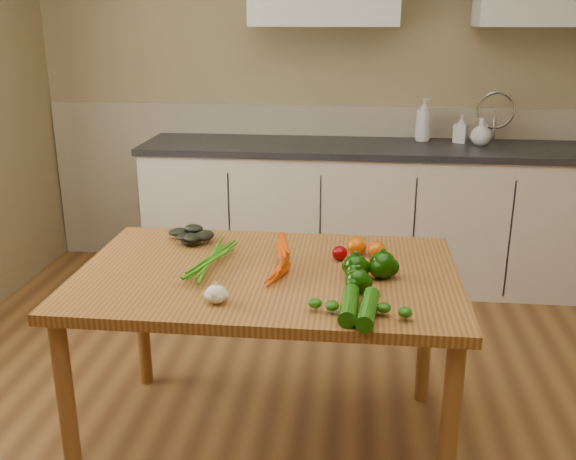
% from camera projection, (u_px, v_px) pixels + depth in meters
% --- Properties ---
extents(room, '(4.04, 5.04, 2.64)m').
position_uv_depth(room, '(316.00, 154.00, 2.00)').
color(room, brown).
rests_on(room, ground).
extents(counter_run, '(2.84, 0.64, 1.14)m').
position_uv_depth(counter_run, '(368.00, 212.00, 4.13)').
color(counter_run, beige).
rests_on(counter_run, ground).
extents(table, '(1.41, 0.91, 0.75)m').
position_uv_depth(table, '(268.00, 292.00, 2.41)').
color(table, '#9A602C').
rests_on(table, ground).
extents(soap_bottle_a, '(0.14, 0.14, 0.27)m').
position_uv_depth(soap_bottle_a, '(424.00, 120.00, 4.07)').
color(soap_bottle_a, silver).
rests_on(soap_bottle_a, counter_run).
extents(soap_bottle_b, '(0.11, 0.11, 0.17)m').
position_uv_depth(soap_bottle_b, '(461.00, 129.00, 4.03)').
color(soap_bottle_b, silver).
rests_on(soap_bottle_b, counter_run).
extents(soap_bottle_c, '(0.16, 0.16, 0.16)m').
position_uv_depth(soap_bottle_c, '(481.00, 132.00, 3.96)').
color(soap_bottle_c, silver).
rests_on(soap_bottle_c, counter_run).
extents(carrot_bunch, '(0.26, 0.20, 0.07)m').
position_uv_depth(carrot_bunch, '(258.00, 261.00, 2.38)').
color(carrot_bunch, '#CF4304').
rests_on(carrot_bunch, table).
extents(leafy_greens, '(0.20, 0.18, 0.10)m').
position_uv_depth(leafy_greens, '(189.00, 231.00, 2.67)').
color(leafy_greens, black).
rests_on(leafy_greens, table).
extents(garlic_bulb, '(0.07, 0.07, 0.06)m').
position_uv_depth(garlic_bulb, '(216.00, 294.00, 2.11)').
color(garlic_bulb, white).
rests_on(garlic_bulb, table).
extents(pepper_a, '(0.09, 0.09, 0.09)m').
position_uv_depth(pepper_a, '(356.00, 267.00, 2.30)').
color(pepper_a, '#0D3302').
rests_on(pepper_a, table).
extents(pepper_b, '(0.10, 0.10, 0.10)m').
position_uv_depth(pepper_b, '(383.00, 265.00, 2.31)').
color(pepper_b, '#0D3302').
rests_on(pepper_b, table).
extents(pepper_c, '(0.08, 0.08, 0.08)m').
position_uv_depth(pepper_c, '(357.00, 281.00, 2.19)').
color(pepper_c, '#0D3302').
rests_on(pepper_c, table).
extents(tomato_a, '(0.06, 0.06, 0.06)m').
position_uv_depth(tomato_a, '(340.00, 253.00, 2.49)').
color(tomato_a, '#7E0204').
rests_on(tomato_a, table).
extents(tomato_b, '(0.08, 0.08, 0.07)m').
position_uv_depth(tomato_b, '(357.00, 246.00, 2.55)').
color(tomato_b, '#D35005').
rests_on(tomato_b, table).
extents(tomato_c, '(0.07, 0.07, 0.06)m').
position_uv_depth(tomato_c, '(377.00, 249.00, 2.51)').
color(tomato_c, '#D35005').
rests_on(tomato_c, table).
extents(zucchini_a, '(0.08, 0.23, 0.06)m').
position_uv_depth(zucchini_a, '(368.00, 309.00, 2.01)').
color(zucchini_a, '#144807').
rests_on(zucchini_a, table).
extents(zucchini_b, '(0.07, 0.22, 0.06)m').
position_uv_depth(zucchini_b, '(349.00, 305.00, 2.03)').
color(zucchini_b, '#144807').
rests_on(zucchini_b, table).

